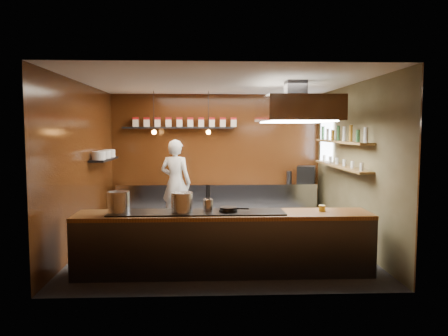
{
  "coord_description": "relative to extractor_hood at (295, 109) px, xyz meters",
  "views": [
    {
      "loc": [
        -0.27,
        -8.0,
        2.15
      ],
      "look_at": [
        0.09,
        0.4,
        1.41
      ],
      "focal_mm": 35.0,
      "sensor_mm": 36.0,
      "label": 1
    }
  ],
  "objects": [
    {
      "name": "floor",
      "position": [
        -1.3,
        0.4,
        -2.51
      ],
      "size": [
        5.0,
        5.0,
        0.0
      ],
      "primitive_type": "plane",
      "color": "black",
      "rests_on": "ground"
    },
    {
      "name": "back_wall",
      "position": [
        -1.3,
        2.9,
        -1.01
      ],
      "size": [
        5.0,
        0.0,
        5.0
      ],
      "primitive_type": "plane",
      "rotation": [
        1.57,
        0.0,
        0.0
      ],
      "color": "#39150A",
      "rests_on": "ground"
    },
    {
      "name": "left_wall",
      "position": [
        -3.8,
        0.4,
        -1.01
      ],
      "size": [
        0.0,
        5.0,
        5.0
      ],
      "primitive_type": "plane",
      "rotation": [
        1.57,
        0.0,
        1.57
      ],
      "color": "#39150A",
      "rests_on": "ground"
    },
    {
      "name": "right_wall",
      "position": [
        1.2,
        0.4,
        -1.01
      ],
      "size": [
        0.0,
        5.0,
        5.0
      ],
      "primitive_type": "plane",
      "rotation": [
        1.57,
        0.0,
        -1.57
      ],
      "color": "#474228",
      "rests_on": "ground"
    },
    {
      "name": "ceiling",
      "position": [
        -1.3,
        0.4,
        0.49
      ],
      "size": [
        5.0,
        5.0,
        0.0
      ],
      "primitive_type": "plane",
      "rotation": [
        3.14,
        0.0,
        0.0
      ],
      "color": "silver",
      "rests_on": "back_wall"
    },
    {
      "name": "window_pane",
      "position": [
        1.15,
        2.1,
        -0.61
      ],
      "size": [
        0.0,
        1.0,
        1.0
      ],
      "primitive_type": "plane",
      "rotation": [
        1.57,
        0.0,
        -1.57
      ],
      "color": "white",
      "rests_on": "right_wall"
    },
    {
      "name": "prep_counter",
      "position": [
        -1.3,
        2.57,
        -2.06
      ],
      "size": [
        4.6,
        0.65,
        0.9
      ],
      "primitive_type": "cube",
      "color": "silver",
      "rests_on": "floor"
    },
    {
      "name": "pass_counter",
      "position": [
        -1.3,
        -1.2,
        -2.04
      ],
      "size": [
        4.4,
        0.72,
        0.94
      ],
      "color": "#38383D",
      "rests_on": "floor"
    },
    {
      "name": "tin_shelf",
      "position": [
        -2.2,
        2.76,
        -0.31
      ],
      "size": [
        2.6,
        0.26,
        0.04
      ],
      "primitive_type": "cube",
      "color": "black",
      "rests_on": "back_wall"
    },
    {
      "name": "plate_shelf",
      "position": [
        -3.64,
        1.4,
        -0.96
      ],
      "size": [
        0.3,
        1.4,
        0.04
      ],
      "primitive_type": "cube",
      "color": "black",
      "rests_on": "left_wall"
    },
    {
      "name": "bottle_shelf_upper",
      "position": [
        1.04,
        0.7,
        -0.59
      ],
      "size": [
        0.26,
        2.8,
        0.04
      ],
      "primitive_type": "cube",
      "color": "brown",
      "rests_on": "right_wall"
    },
    {
      "name": "bottle_shelf_lower",
      "position": [
        1.04,
        0.7,
        -1.06
      ],
      "size": [
        0.26,
        2.8,
        0.04
      ],
      "primitive_type": "cube",
      "color": "brown",
      "rests_on": "right_wall"
    },
    {
      "name": "extractor_hood",
      "position": [
        0.0,
        0.0,
        0.0
      ],
      "size": [
        1.2,
        2.0,
        0.72
      ],
      "color": "#38383D",
      "rests_on": "ceiling"
    },
    {
      "name": "pendant_left",
      "position": [
        -2.7,
        2.1,
        -0.35
      ],
      "size": [
        0.1,
        0.1,
        0.95
      ],
      "color": "black",
      "rests_on": "ceiling"
    },
    {
      "name": "pendant_right",
      "position": [
        -1.5,
        2.1,
        -0.35
      ],
      "size": [
        0.1,
        0.1,
        0.95
      ],
      "color": "black",
      "rests_on": "ceiling"
    },
    {
      "name": "storage_tins",
      "position": [
        -2.05,
        2.76,
        -0.17
      ],
      "size": [
        2.43,
        0.13,
        0.22
      ],
      "color": "beige",
      "rests_on": "tin_shelf"
    },
    {
      "name": "plate_stacks",
      "position": [
        -3.64,
        1.4,
        -0.86
      ],
      "size": [
        0.26,
        1.16,
        0.16
      ],
      "color": "silver",
      "rests_on": "plate_shelf"
    },
    {
      "name": "bottles",
      "position": [
        1.04,
        0.7,
        -0.45
      ],
      "size": [
        0.06,
        2.66,
        0.24
      ],
      "color": "silver",
      "rests_on": "bottle_shelf_upper"
    },
    {
      "name": "wine_glasses",
      "position": [
        1.04,
        0.7,
        -0.97
      ],
      "size": [
        0.07,
        2.37,
        0.13
      ],
      "color": "silver",
      "rests_on": "bottle_shelf_lower"
    },
    {
      "name": "stockpot_large",
      "position": [
        -2.84,
        -1.24,
        -1.41
      ],
      "size": [
        0.38,
        0.38,
        0.31
      ],
      "primitive_type": "cylinder",
      "rotation": [
        0.0,
        0.0,
        0.19
      ],
      "color": "silver",
      "rests_on": "pass_counter"
    },
    {
      "name": "stockpot_small",
      "position": [
        -1.92,
        -1.25,
        -1.42
      ],
      "size": [
        0.35,
        0.35,
        0.3
      ],
      "primitive_type": "cylinder",
      "rotation": [
        0.0,
        0.0,
        -0.13
      ],
      "color": "#B6B8BD",
      "rests_on": "pass_counter"
    },
    {
      "name": "utensil_crock",
      "position": [
        -1.53,
        -1.16,
        -1.47
      ],
      "size": [
        0.17,
        0.17,
        0.18
      ],
      "primitive_type": "cylinder",
      "rotation": [
        0.0,
        0.0,
        -0.26
      ],
      "color": "#B5B7BD",
      "rests_on": "pass_counter"
    },
    {
      "name": "frying_pan",
      "position": [
        -1.23,
        -1.22,
        -1.53
      ],
      "size": [
        0.44,
        0.27,
        0.07
      ],
      "color": "black",
      "rests_on": "pass_counter"
    },
    {
      "name": "butter_jar",
      "position": [
        0.2,
        -1.13,
        -1.54
      ],
      "size": [
        0.12,
        0.12,
        0.09
      ],
      "primitive_type": "cylinder",
      "rotation": [
        0.0,
        0.0,
        0.23
      ],
      "color": "gold",
      "rests_on": "pass_counter"
    },
    {
      "name": "espresso_machine",
      "position": [
        0.8,
        2.52,
        -1.4
      ],
      "size": [
        0.5,
        0.49,
        0.4
      ],
      "primitive_type": "cube",
      "rotation": [
        0.0,
        0.0,
        -0.31
      ],
      "color": "black",
      "rests_on": "prep_counter"
    },
    {
      "name": "chef",
      "position": [
        -2.25,
        2.21,
        -1.54
      ],
      "size": [
        0.81,
        0.66,
        1.94
      ],
      "primitive_type": "imported",
      "rotation": [
        0.0,
        0.0,
        2.83
      ],
      "color": "white",
      "rests_on": "floor"
    }
  ]
}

